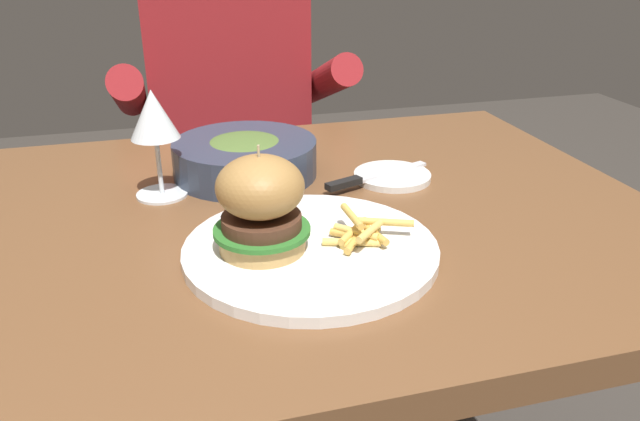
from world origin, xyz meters
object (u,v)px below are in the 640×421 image
object	(u,v)px
main_plate	(311,250)
table_knife	(368,177)
bread_plate	(392,176)
soup_bowl	(245,157)
diner_person	(232,166)
burger_sandwich	(261,204)
wine_glass	(154,120)

from	to	relation	value
main_plate	table_knife	size ratio (longest dim) A/B	1.66
bread_plate	soup_bowl	size ratio (longest dim) A/B	0.53
diner_person	soup_bowl	bearing A→B (deg)	-94.44
burger_sandwich	table_knife	xyz separation A→B (m)	(0.20, 0.19, -0.06)
main_plate	burger_sandwich	distance (m)	0.09
wine_glass	table_knife	world-z (taller)	wine_glass
burger_sandwich	diner_person	bearing A→B (deg)	85.34
main_plate	diner_person	distance (m)	0.83
diner_person	table_knife	bearing A→B (deg)	-77.75
burger_sandwich	soup_bowl	distance (m)	0.29
bread_plate	diner_person	xyz separation A→B (m)	(-0.18, 0.60, -0.18)
table_knife	soup_bowl	bearing A→B (deg)	151.18
main_plate	soup_bowl	xyz separation A→B (m)	(-0.03, 0.29, 0.02)
wine_glass	diner_person	distance (m)	0.67
table_knife	diner_person	size ratio (longest dim) A/B	0.16
wine_glass	soup_bowl	size ratio (longest dim) A/B	0.70
burger_sandwich	wine_glass	distance (m)	0.26
burger_sandwich	soup_bowl	xyz separation A→B (m)	(0.02, 0.28, -0.04)
wine_glass	diner_person	size ratio (longest dim) A/B	0.14
burger_sandwich	table_knife	bearing A→B (deg)	43.04
burger_sandwich	table_knife	world-z (taller)	burger_sandwich
burger_sandwich	wine_glass	world-z (taller)	wine_glass
table_knife	soup_bowl	xyz separation A→B (m)	(-0.17, 0.10, 0.02)
wine_glass	bread_plate	world-z (taller)	wine_glass
burger_sandwich	bread_plate	world-z (taller)	burger_sandwich
bread_plate	soup_bowl	distance (m)	0.24
main_plate	table_knife	world-z (taller)	table_knife
main_plate	bread_plate	bearing A→B (deg)	48.00
main_plate	diner_person	world-z (taller)	diner_person
table_knife	soup_bowl	distance (m)	0.20
main_plate	table_knife	xyz separation A→B (m)	(0.14, 0.19, 0.01)
table_knife	diner_person	xyz separation A→B (m)	(-0.13, 0.62, -0.19)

